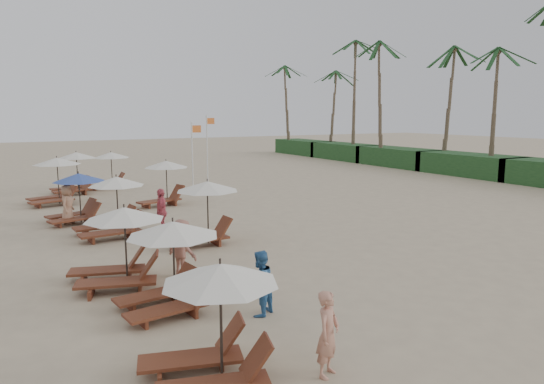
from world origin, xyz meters
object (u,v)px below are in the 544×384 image
lounger_station_6 (72,175)px  flag_pole_near (193,155)px  lounger_station_2 (116,249)px  lounger_station_3 (109,211)px  inland_station_0 (203,208)px  beachgoer_far_a (162,212)px  beachgoer_far_b (67,204)px  lounger_station_0 (209,327)px  lounger_station_1 (165,266)px  inland_station_1 (163,180)px  lounger_station_4 (74,199)px  beachgoer_mid_b (182,248)px  beachgoer_near (328,334)px  inland_station_2 (108,168)px  lounger_station_5 (53,182)px  beachgoer_mid_a (260,283)px

lounger_station_6 → flag_pole_near: size_ratio=0.64×
lounger_station_2 → lounger_station_3: bearing=80.0°
inland_station_0 → beachgoer_far_a: bearing=110.8°
beachgoer_far_b → lounger_station_0: bearing=-151.5°
lounger_station_1 → inland_station_1: (4.08, 13.25, 0.19)m
lounger_station_0 → lounger_station_1: 3.47m
lounger_station_4 → beachgoer_mid_b: (1.58, -8.97, -0.21)m
lounger_station_2 → beachgoer_far_b: size_ratio=1.59×
lounger_station_6 → lounger_station_0: bearing=-92.6°
inland_station_0 → beachgoer_near: size_ratio=1.80×
lounger_station_6 → beachgoer_far_b: lounger_station_6 is taller
lounger_station_4 → beachgoer_far_a: size_ratio=1.43×
lounger_station_2 → flag_pole_near: 14.83m
beachgoer_near → lounger_station_2: bearing=77.2°
inland_station_2 → flag_pole_near: flag_pole_near is taller
inland_station_0 → inland_station_1: size_ratio=0.96×
lounger_station_5 → inland_station_1: lounger_station_5 is taller
lounger_station_6 → inland_station_1: size_ratio=0.91×
beachgoer_far_b → inland_station_2: bearing=6.2°
beachgoer_mid_a → beachgoer_far_b: (-2.49, 12.38, 0.07)m
lounger_station_2 → beachgoer_mid_b: size_ratio=1.61×
flag_pole_near → lounger_station_2: bearing=-118.8°
lounger_station_1 → lounger_station_3: bearing=87.3°
beachgoer_far_b → flag_pole_near: size_ratio=0.40×
lounger_station_6 → inland_station_2: (2.22, 1.12, 0.20)m
inland_station_0 → flag_pole_near: 10.87m
lounger_station_2 → beachgoer_far_a: bearing=60.6°
lounger_station_0 → lounger_station_5: (-0.35, 19.78, 0.11)m
lounger_station_2 → inland_station_2: inland_station_2 is taller
inland_station_0 → inland_station_2: size_ratio=0.99×
inland_station_1 → beachgoer_far_b: bearing=-155.4°
lounger_station_1 → lounger_station_6: lounger_station_6 is taller
beachgoer_mid_b → flag_pole_near: flag_pole_near is taller
inland_station_1 → beachgoer_mid_a: (-2.29, -14.56, -0.51)m
inland_station_2 → flag_pole_near: 6.36m
beachgoer_mid_a → beachgoer_near: bearing=56.3°
beachgoer_near → flag_pole_near: 20.24m
inland_station_0 → beachgoer_mid_b: inland_station_0 is taller
inland_station_1 → beachgoer_mid_a: bearing=-98.9°
beachgoer_mid_a → lounger_station_3: bearing=-110.8°
lounger_station_0 → beachgoer_near: size_ratio=1.57×
lounger_station_1 → lounger_station_3: lounger_station_3 is taller
lounger_station_2 → lounger_station_3: lounger_station_3 is taller
inland_station_1 → flag_pole_near: 3.37m
lounger_station_5 → flag_pole_near: size_ratio=0.67×
beachgoer_near → beachgoer_far_a: size_ratio=0.87×
beachgoer_far_a → lounger_station_6: bearing=-158.4°
beachgoer_near → beachgoer_far_b: 15.46m
lounger_station_2 → beachgoer_mid_a: lounger_station_2 is taller
lounger_station_4 → beachgoer_near: bearing=-82.7°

